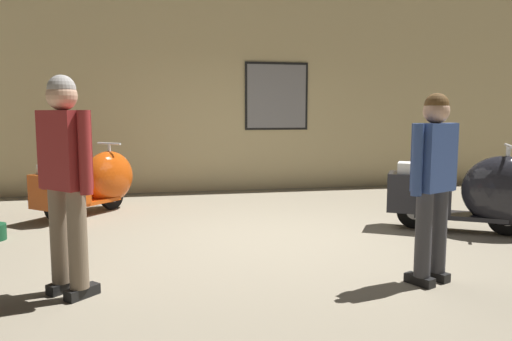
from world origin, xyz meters
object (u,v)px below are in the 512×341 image
(scooter_1, at_px, (476,192))
(visitor_1, at_px, (65,170))
(visitor_0, at_px, (434,175))
(scooter_0, at_px, (95,181))

(scooter_1, bearing_deg, visitor_1, -134.15)
(visitor_0, xyz_separation_m, visitor_1, (-2.90, 0.29, 0.07))
(scooter_1, distance_m, visitor_0, 2.11)
(scooter_1, xyz_separation_m, visitor_0, (-1.46, -1.47, 0.43))
(visitor_1, bearing_deg, visitor_0, -50.96)
(scooter_0, distance_m, visitor_1, 3.31)
(visitor_0, bearing_deg, visitor_1, 59.79)
(visitor_1, bearing_deg, scooter_1, -30.14)
(scooter_0, distance_m, scooter_1, 5.02)
(scooter_0, xyz_separation_m, scooter_1, (4.56, -2.08, 0.03))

